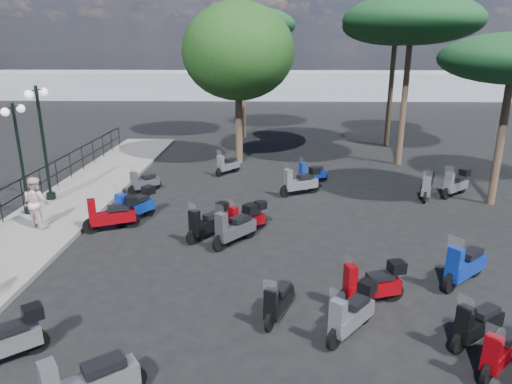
{
  "coord_description": "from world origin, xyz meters",
  "views": [
    {
      "loc": [
        0.92,
        -10.31,
        5.63
      ],
      "look_at": [
        0.54,
        3.72,
        1.2
      ],
      "focal_mm": 32.0,
      "sensor_mm": 36.0,
      "label": 1
    }
  ],
  "objects_px": {
    "lamp_post_2": "(43,136)",
    "scooter_4": "(135,206)",
    "scooter_24": "(464,266)",
    "scooter_23": "(477,325)",
    "pine_1": "(412,20)",
    "scooter_25": "(428,187)",
    "pine_2": "(243,25)",
    "pine_0": "(396,26)",
    "broadleaf_tree": "(238,52)",
    "scooter_11": "(227,165)",
    "scooter_5": "(144,183)",
    "scooter_17": "(301,182)",
    "scooter_16": "(246,219)",
    "pedestrian_far": "(36,202)",
    "scooter_19": "(500,352)",
    "scooter_14": "(352,314)",
    "scooter_9": "(236,227)",
    "scooter_15": "(372,285)",
    "scooter_21": "(311,174)",
    "scooter_26": "(456,184)",
    "scooter_8": "(278,302)",
    "scooter_10": "(208,223)",
    "scooter_1": "(0,341)",
    "scooter_3": "(112,215)",
    "lamp_post_1": "(20,152)"
  },
  "relations": [
    {
      "from": "lamp_post_2",
      "to": "scooter_4",
      "type": "bearing_deg",
      "value": -21.62
    },
    {
      "from": "lamp_post_2",
      "to": "scooter_24",
      "type": "xyz_separation_m",
      "value": [
        13.1,
        -5.96,
        -2.05
      ]
    },
    {
      "from": "scooter_23",
      "to": "pine_1",
      "type": "height_order",
      "value": "pine_1"
    },
    {
      "from": "scooter_25",
      "to": "pine_2",
      "type": "height_order",
      "value": "pine_2"
    },
    {
      "from": "pine_0",
      "to": "broadleaf_tree",
      "type": "bearing_deg",
      "value": -151.59
    },
    {
      "from": "scooter_11",
      "to": "scooter_5",
      "type": "bearing_deg",
      "value": 81.1
    },
    {
      "from": "scooter_17",
      "to": "pine_0",
      "type": "xyz_separation_m",
      "value": [
        5.85,
        9.98,
        6.27
      ]
    },
    {
      "from": "scooter_16",
      "to": "pedestrian_far",
      "type": "bearing_deg",
      "value": 50.8
    },
    {
      "from": "pedestrian_far",
      "to": "scooter_19",
      "type": "xyz_separation_m",
      "value": [
        11.55,
        -6.41,
        -0.56
      ]
    },
    {
      "from": "scooter_14",
      "to": "scooter_4",
      "type": "bearing_deg",
      "value": -5.01
    },
    {
      "from": "scooter_4",
      "to": "scooter_19",
      "type": "height_order",
      "value": "scooter_4"
    },
    {
      "from": "scooter_9",
      "to": "scooter_15",
      "type": "xyz_separation_m",
      "value": [
        3.33,
        -3.31,
        -0.04
      ]
    },
    {
      "from": "scooter_19",
      "to": "lamp_post_2",
      "type": "bearing_deg",
      "value": 9.57
    },
    {
      "from": "scooter_4",
      "to": "scooter_17",
      "type": "relative_size",
      "value": 0.97
    },
    {
      "from": "scooter_21",
      "to": "scooter_23",
      "type": "relative_size",
      "value": 1.05
    },
    {
      "from": "scooter_26",
      "to": "scooter_25",
      "type": "bearing_deg",
      "value": 65.32
    },
    {
      "from": "scooter_11",
      "to": "scooter_19",
      "type": "bearing_deg",
      "value": 152.8
    },
    {
      "from": "scooter_9",
      "to": "pine_2",
      "type": "xyz_separation_m",
      "value": [
        -0.67,
        17.39,
        6.44
      ]
    },
    {
      "from": "scooter_8",
      "to": "scooter_14",
      "type": "distance_m",
      "value": 1.59
    },
    {
      "from": "scooter_10",
      "to": "scooter_26",
      "type": "distance_m",
      "value": 10.27
    },
    {
      "from": "scooter_19",
      "to": "broadleaf_tree",
      "type": "relative_size",
      "value": 0.15
    },
    {
      "from": "scooter_1",
      "to": "scooter_19",
      "type": "bearing_deg",
      "value": -128.99
    },
    {
      "from": "scooter_17",
      "to": "scooter_9",
      "type": "bearing_deg",
      "value": 128.16
    },
    {
      "from": "scooter_9",
      "to": "pine_0",
      "type": "xyz_separation_m",
      "value": [
        8.1,
        14.86,
        6.26
      ]
    },
    {
      "from": "scooter_8",
      "to": "scooter_23",
      "type": "bearing_deg",
      "value": -170.16
    },
    {
      "from": "scooter_5",
      "to": "scooter_8",
      "type": "bearing_deg",
      "value": 163.5
    },
    {
      "from": "scooter_3",
      "to": "scooter_16",
      "type": "height_order",
      "value": "scooter_3"
    },
    {
      "from": "scooter_17",
      "to": "scooter_21",
      "type": "height_order",
      "value": "scooter_17"
    },
    {
      "from": "scooter_17",
      "to": "scooter_19",
      "type": "distance_m",
      "value": 10.82
    },
    {
      "from": "scooter_3",
      "to": "scooter_11",
      "type": "xyz_separation_m",
      "value": [
        3.1,
        6.97,
        -0.11
      ]
    },
    {
      "from": "lamp_post_1",
      "to": "pine_2",
      "type": "height_order",
      "value": "pine_2"
    },
    {
      "from": "pedestrian_far",
      "to": "scooter_3",
      "type": "bearing_deg",
      "value": -152.96
    },
    {
      "from": "lamp_post_2",
      "to": "scooter_1",
      "type": "xyz_separation_m",
      "value": [
        3.37,
        -9.25,
        -2.05
      ]
    },
    {
      "from": "scooter_15",
      "to": "pine_2",
      "type": "bearing_deg",
      "value": -5.06
    },
    {
      "from": "scooter_11",
      "to": "scooter_23",
      "type": "distance_m",
      "value": 14.02
    },
    {
      "from": "lamp_post_2",
      "to": "scooter_26",
      "type": "xyz_separation_m",
      "value": [
        15.68,
        1.23,
        -2.05
      ]
    },
    {
      "from": "lamp_post_2",
      "to": "scooter_23",
      "type": "distance_m",
      "value": 15.1
    },
    {
      "from": "lamp_post_1",
      "to": "scooter_8",
      "type": "xyz_separation_m",
      "value": [
        8.53,
        -6.0,
        -1.91
      ]
    },
    {
      "from": "scooter_15",
      "to": "pine_2",
      "type": "height_order",
      "value": "pine_2"
    },
    {
      "from": "lamp_post_1",
      "to": "pedestrian_far",
      "type": "xyz_separation_m",
      "value": [
        0.95,
        -1.21,
        -1.34
      ]
    },
    {
      "from": "scooter_8",
      "to": "scooter_10",
      "type": "bearing_deg",
      "value": -43.18
    },
    {
      "from": "scooter_16",
      "to": "pine_2",
      "type": "relative_size",
      "value": 0.16
    },
    {
      "from": "scooter_15",
      "to": "scooter_25",
      "type": "distance_m",
      "value": 8.74
    },
    {
      "from": "scooter_26",
      "to": "pine_1",
      "type": "xyz_separation_m",
      "value": [
        -0.81,
        5.25,
        6.35
      ]
    },
    {
      "from": "scooter_19",
      "to": "scooter_26",
      "type": "bearing_deg",
      "value": -61.19
    },
    {
      "from": "scooter_8",
      "to": "scooter_25",
      "type": "relative_size",
      "value": 0.93
    },
    {
      "from": "scooter_26",
      "to": "scooter_1",
      "type": "bearing_deg",
      "value": 90.21
    },
    {
      "from": "scooter_23",
      "to": "broadleaf_tree",
      "type": "height_order",
      "value": "broadleaf_tree"
    },
    {
      "from": "lamp_post_2",
      "to": "pine_2",
      "type": "xyz_separation_m",
      "value": [
        6.63,
        13.74,
        4.42
      ]
    },
    {
      "from": "scooter_5",
      "to": "scooter_25",
      "type": "distance_m",
      "value": 11.27
    }
  ]
}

